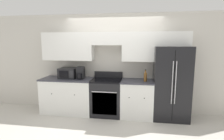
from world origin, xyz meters
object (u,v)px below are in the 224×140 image
Objects in this scene: microwave at (69,73)px; bottle at (145,77)px; refrigerator at (171,83)px; oven_range at (107,97)px.

bottle is (2.00, -0.12, -0.02)m from microwave.
bottle is at bearing -3.43° from microwave.
microwave is at bearing 176.57° from bottle.
refrigerator is 0.64m from bottle.
microwave is 1.51× the size of bottle.
refrigerator is (1.58, 0.05, 0.42)m from oven_range.
refrigerator is 2.62m from microwave.
microwave is (-1.04, 0.07, 0.59)m from oven_range.
bottle is at bearing -3.26° from oven_range.
refrigerator is at bearing 9.77° from bottle.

